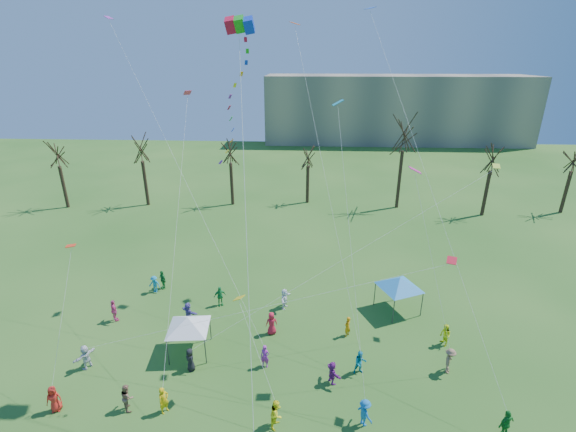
# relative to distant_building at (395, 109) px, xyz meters

# --- Properties ---
(distant_building) EXTENTS (60.00, 14.00, 15.00)m
(distant_building) POSITION_rel_distant_building_xyz_m (0.00, 0.00, 0.00)
(distant_building) COLOR gray
(distant_building) RESTS_ON ground
(bare_tree_row) EXTENTS (70.63, 8.48, 12.10)m
(bare_tree_row) POSITION_rel_distant_building_xyz_m (-18.42, -46.30, -0.40)
(bare_tree_row) COLOR black
(bare_tree_row) RESTS_ON ground
(big_box_kite) EXTENTS (1.75, 5.15, 20.18)m
(big_box_kite) POSITION_rel_distant_building_xyz_m (-23.71, -75.95, 9.24)
(big_box_kite) COLOR red
(big_box_kite) RESTS_ON ground
(canopy_tent_white) EXTENTS (3.77, 3.77, 2.84)m
(canopy_tent_white) POSITION_rel_distant_building_xyz_m (-27.94, -75.29, -5.09)
(canopy_tent_white) COLOR #3F3F44
(canopy_tent_white) RESTS_ON ground
(canopy_tent_blue) EXTENTS (3.69, 3.69, 3.02)m
(canopy_tent_blue) POSITION_rel_distant_building_xyz_m (-12.68, -69.62, -4.94)
(canopy_tent_blue) COLOR #3F3F44
(canopy_tent_blue) RESTS_ON ground
(festival_crowd) EXTENTS (26.63, 14.63, 1.83)m
(festival_crowd) POSITION_rel_distant_building_xyz_m (-23.54, -75.37, -6.64)
(festival_crowd) COLOR red
(festival_crowd) RESTS_ON ground
(small_kites_aloft) EXTENTS (28.80, 17.58, 32.74)m
(small_kites_aloft) POSITION_rel_distant_building_xyz_m (-20.84, -71.34, 5.99)
(small_kites_aloft) COLOR #F8300D
(small_kites_aloft) RESTS_ON ground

